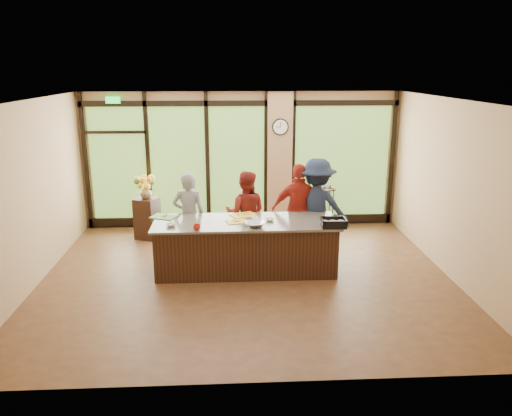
{
  "coord_description": "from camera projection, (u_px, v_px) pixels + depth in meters",
  "views": [
    {
      "loc": [
        -0.27,
        -7.97,
        3.5
      ],
      "look_at": [
        0.18,
        0.4,
        1.13
      ],
      "focal_mm": 35.0,
      "sensor_mm": 36.0,
      "label": 1
    }
  ],
  "objects": [
    {
      "name": "right_wall",
      "position": [
        453.0,
        190.0,
        8.4
      ],
      "size": [
        0.0,
        6.0,
        6.0
      ],
      "primitive_type": "plane",
      "rotation": [
        1.57,
        0.0,
        -1.57
      ],
      "color": "tan",
      "rests_on": "floor"
    },
    {
      "name": "floor",
      "position": [
        247.0,
        277.0,
        8.62
      ],
      "size": [
        7.0,
        7.0,
        0.0
      ],
      "primitive_type": "plane",
      "color": "#4C2D1A",
      "rests_on": "ground"
    },
    {
      "name": "left_wall",
      "position": [
        29.0,
        196.0,
        8.03
      ],
      "size": [
        0.0,
        6.0,
        6.0
      ],
      "primitive_type": "plane",
      "rotation": [
        1.57,
        0.0,
        1.57
      ],
      "color": "tan",
      "rests_on": "floor"
    },
    {
      "name": "roasting_pan",
      "position": [
        333.0,
        225.0,
        8.35
      ],
      "size": [
        0.42,
        0.34,
        0.07
      ],
      "primitive_type": "cube",
      "rotation": [
        0.0,
        0.0,
        -0.05
      ],
      "color": "black",
      "rests_on": "countertop"
    },
    {
      "name": "prep_bowl_mid",
      "position": [
        270.0,
        220.0,
        8.67
      ],
      "size": [
        0.19,
        0.19,
        0.05
      ],
      "primitive_type": "imported",
      "rotation": [
        0.0,
        0.0,
        0.34
      ],
      "color": "white",
      "rests_on": "countertop"
    },
    {
      "name": "back_wall",
      "position": [
        241.0,
        160.0,
        11.1
      ],
      "size": [
        7.0,
        0.0,
        7.0
      ],
      "primitive_type": "plane",
      "rotation": [
        1.57,
        0.0,
        0.0
      ],
      "color": "tan",
      "rests_on": "floor"
    },
    {
      "name": "mixing_bowl",
      "position": [
        255.0,
        224.0,
        8.36
      ],
      "size": [
        0.37,
        0.37,
        0.08
      ],
      "primitive_type": "imported",
      "rotation": [
        0.0,
        0.0,
        0.14
      ],
      "color": "silver",
      "rests_on": "countertop"
    },
    {
      "name": "bar_cart",
      "position": [
        317.0,
        202.0,
        11.19
      ],
      "size": [
        0.81,
        0.63,
        0.98
      ],
      "rotation": [
        0.0,
        0.0,
        0.36
      ],
      "color": "black",
      "rests_on": "floor"
    },
    {
      "name": "cook_right",
      "position": [
        316.0,
        208.0,
        9.4
      ],
      "size": [
        1.36,
        1.0,
        1.88
      ],
      "primitive_type": "imported",
      "rotation": [
        0.0,
        0.0,
        2.87
      ],
      "color": "#1B253C",
      "rests_on": "floor"
    },
    {
      "name": "prep_bowl_near",
      "position": [
        171.0,
        225.0,
        8.38
      ],
      "size": [
        0.18,
        0.18,
        0.05
      ],
      "primitive_type": "imported",
      "rotation": [
        0.0,
        0.0,
        -0.13
      ],
      "color": "white",
      "rests_on": "countertop"
    },
    {
      "name": "cutting_board_left",
      "position": [
        164.0,
        217.0,
        8.9
      ],
      "size": [
        0.52,
        0.46,
        0.01
      ],
      "primitive_type": "cube",
      "rotation": [
        0.0,
        0.0,
        -0.38
      ],
      "color": "#539435",
      "rests_on": "countertop"
    },
    {
      "name": "cook_left",
      "position": [
        189.0,
        216.0,
        9.28
      ],
      "size": [
        0.62,
        0.43,
        1.65
      ],
      "primitive_type": "imported",
      "rotation": [
        0.0,
        0.0,
        3.09
      ],
      "color": "gray",
      "rests_on": "floor"
    },
    {
      "name": "island_base",
      "position": [
        246.0,
        247.0,
        8.79
      ],
      "size": [
        3.1,
        1.0,
        0.88
      ],
      "primitive_type": "cube",
      "color": "black",
      "rests_on": "floor"
    },
    {
      "name": "red_ramekin",
      "position": [
        197.0,
        227.0,
        8.17
      ],
      "size": [
        0.14,
        0.14,
        0.09
      ],
      "primitive_type": "imported",
      "rotation": [
        0.0,
        0.0,
        0.19
      ],
      "color": "red",
      "rests_on": "countertop"
    },
    {
      "name": "cutting_board_center",
      "position": [
        244.0,
        215.0,
        9.0
      ],
      "size": [
        0.54,
        0.48,
        0.01
      ],
      "primitive_type": "cube",
      "rotation": [
        0.0,
        0.0,
        0.43
      ],
      "color": "yellow",
      "rests_on": "countertop"
    },
    {
      "name": "ceiling",
      "position": [
        246.0,
        100.0,
        7.81
      ],
      "size": [
        7.0,
        7.0,
        0.0
      ],
      "primitive_type": "plane",
      "rotation": [
        3.14,
        0.0,
        0.0
      ],
      "color": "silver",
      "rests_on": "back_wall"
    },
    {
      "name": "cook_midright",
      "position": [
        299.0,
        211.0,
        9.39
      ],
      "size": [
        1.08,
        0.54,
        1.79
      ],
      "primitive_type": "imported",
      "rotation": [
        0.0,
        0.0,
        3.04
      ],
      "color": "maroon",
      "rests_on": "floor"
    },
    {
      "name": "wall_clock",
      "position": [
        280.0,
        127.0,
        10.81
      ],
      "size": [
        0.36,
        0.04,
        0.36
      ],
      "color": "black",
      "rests_on": "window_wall"
    },
    {
      "name": "countertop",
      "position": [
        246.0,
        222.0,
        8.67
      ],
      "size": [
        3.2,
        1.1,
        0.04
      ],
      "primitive_type": "cube",
      "color": "#6F665B",
      "rests_on": "island_base"
    },
    {
      "name": "cutting_board_right",
      "position": [
        237.0,
        222.0,
        8.62
      ],
      "size": [
        0.41,
        0.34,
        0.01
      ],
      "primitive_type": "cube",
      "rotation": [
        0.0,
        0.0,
        0.24
      ],
      "color": "yellow",
      "rests_on": "countertop"
    },
    {
      "name": "flower_stand",
      "position": [
        147.0,
        218.0,
        10.5
      ],
      "size": [
        0.56,
        0.56,
        0.87
      ],
      "primitive_type": "cube",
      "rotation": [
        0.0,
        0.0,
        -0.36
      ],
      "color": "black",
      "rests_on": "floor"
    },
    {
      "name": "cook_midleft",
      "position": [
        246.0,
        213.0,
        9.48
      ],
      "size": [
        0.88,
        0.73,
        1.64
      ],
      "primitive_type": "imported",
      "rotation": [
        0.0,
        0.0,
        3.0
      ],
      "color": "maroon",
      "rests_on": "floor"
    },
    {
      "name": "window_wall",
      "position": [
        249.0,
        165.0,
        11.09
      ],
      "size": [
        6.9,
        0.12,
        3.0
      ],
      "color": "tan",
      "rests_on": "floor"
    },
    {
      "name": "flower_vase",
      "position": [
        146.0,
        192.0,
        10.34
      ],
      "size": [
        0.32,
        0.32,
        0.27
      ],
      "primitive_type": "imported",
      "rotation": [
        0.0,
        0.0,
        -0.27
      ],
      "color": "olive",
      "rests_on": "flower_stand"
    },
    {
      "name": "prep_bowl_far",
      "position": [
        255.0,
        218.0,
        8.76
      ],
      "size": [
        0.15,
        0.15,
        0.03
      ],
      "primitive_type": "imported",
      "rotation": [
        0.0,
        0.0,
        0.11
      ],
      "color": "white",
      "rests_on": "countertop"
    }
  ]
}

